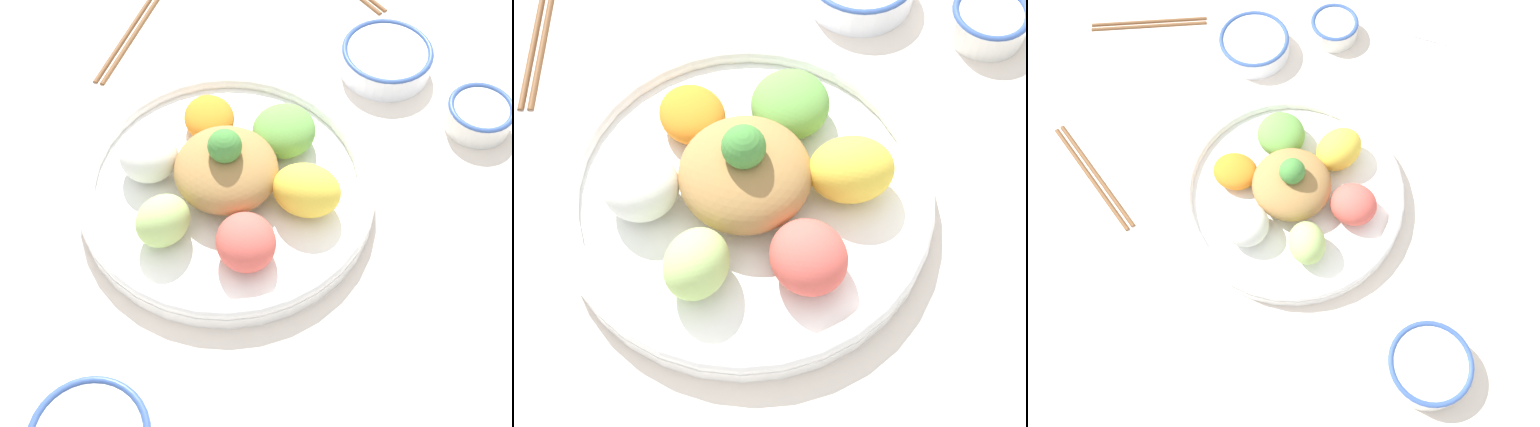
{
  "view_description": "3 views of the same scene",
  "coord_description": "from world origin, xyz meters",
  "views": [
    {
      "loc": [
        0.48,
        0.05,
        0.69
      ],
      "look_at": [
        0.04,
        0.06,
        0.02
      ],
      "focal_mm": 50.0,
      "sensor_mm": 36.0,
      "label": 1
    },
    {
      "loc": [
        0.32,
        -0.07,
        0.58
      ],
      "look_at": [
        0.04,
        0.04,
        0.05
      ],
      "focal_mm": 50.0,
      "sensor_mm": 36.0,
      "label": 2
    },
    {
      "loc": [
        0.19,
        -0.31,
        0.84
      ],
      "look_at": [
        0.01,
        -0.02,
        0.05
      ],
      "focal_mm": 42.0,
      "sensor_mm": 36.0,
      "label": 3
    }
  ],
  "objects": [
    {
      "name": "chopsticks_pair_far",
      "position": [
        -0.39,
        0.19,
        0.0
      ],
      "size": [
        0.18,
        0.13,
        0.01
      ],
      "rotation": [
        0.0,
        0.0,
        0.62
      ],
      "color": "brown",
      "rests_on": "ground_plane"
    },
    {
      "name": "ground_plane",
      "position": [
        0.0,
        0.0,
        0.0
      ],
      "size": [
        2.4,
        2.4,
        0.0
      ],
      "primitive_type": "plane",
      "color": "silver"
    },
    {
      "name": "sauce_bowl_dark",
      "position": [
        -0.2,
        0.24,
        0.02
      ],
      "size": [
        0.12,
        0.12,
        0.04
      ],
      "color": "white",
      "rests_on": "ground_plane"
    },
    {
      "name": "chopsticks_pair_near",
      "position": [
        -0.29,
        -0.1,
        0.0
      ],
      "size": [
        0.21,
        0.1,
        0.01
      ],
      "rotation": [
        0.0,
        0.0,
        5.91
      ],
      "color": "brown",
      "rests_on": "ground_plane"
    },
    {
      "name": "salad_platter",
      "position": [
        0.0,
        0.03,
        0.03
      ],
      "size": [
        0.34,
        0.34,
        0.11
      ],
      "color": "white",
      "rests_on": "ground_plane"
    },
    {
      "name": "rice_bowl_blue",
      "position": [
        -0.1,
        0.34,
        0.02
      ],
      "size": [
        0.08,
        0.08,
        0.03
      ],
      "color": "white",
      "rests_on": "ground_plane"
    },
    {
      "name": "serving_spoon_main",
      "position": [
        0.09,
        0.43,
        0.0
      ],
      "size": [
        0.13,
        0.05,
        0.01
      ],
      "rotation": [
        0.0,
        0.0,
        3.35
      ],
      "color": "silver",
      "rests_on": "ground_plane"
    },
    {
      "name": "sauce_bowl_red",
      "position": [
        0.29,
        -0.1,
        0.02
      ],
      "size": [
        0.11,
        0.11,
        0.04
      ],
      "color": "white",
      "rests_on": "ground_plane"
    }
  ]
}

